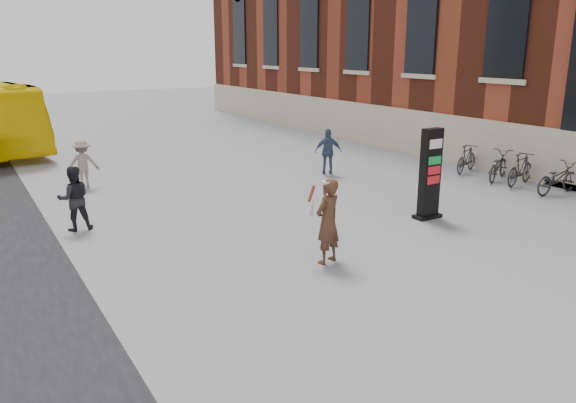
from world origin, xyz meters
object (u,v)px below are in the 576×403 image
info_pylon (430,174)px  bike_6 (498,165)px  woman (327,220)px  bike_5 (520,169)px  bike_7 (466,159)px  pedestrian_b (83,164)px  pedestrian_c (328,152)px  bike_4 (557,178)px  pedestrian_a (74,198)px

info_pylon → bike_6: bearing=20.5°
info_pylon → woman: info_pylon is taller
bike_5 → bike_7: 2.21m
woman → pedestrian_b: size_ratio=1.17×
pedestrian_b → bike_6: bearing=162.7°
pedestrian_c → pedestrian_b: bearing=12.9°
bike_4 → bike_6: (0.00, 2.16, 0.00)m
info_pylon → bike_4: (5.10, -0.17, -0.68)m
pedestrian_a → bike_7: 13.07m
info_pylon → bike_7: info_pylon is taller
info_pylon → bike_4: size_ratio=1.27×
bike_6 → pedestrian_a: bearing=58.7°
bike_5 → bike_6: size_ratio=0.94×
woman → pedestrian_c: 8.31m
bike_6 → bike_4: bearing=155.8°
pedestrian_a → bike_5: (13.06, -2.49, -0.26)m
pedestrian_b → pedestrian_a: bearing=85.3°
bike_4 → bike_6: size_ratio=0.99×
pedestrian_a → bike_6: 13.17m
pedestrian_c → bike_4: pedestrian_c is taller
pedestrian_a → bike_6: size_ratio=0.85×
info_pylon → pedestrian_b: (-6.88, 7.98, -0.40)m
bike_4 → bike_5: size_ratio=1.06×
pedestrian_c → bike_5: (4.33, -4.46, -0.27)m
bike_5 → bike_6: bearing=-13.6°
info_pylon → pedestrian_c: info_pylon is taller
pedestrian_a → bike_6: pedestrian_a is taller
woman → bike_6: (9.10, 3.21, -0.42)m
pedestrian_a → bike_6: bearing=176.8°
woman → bike_5: (9.10, 2.34, -0.38)m
woman → pedestrian_b: 9.64m
pedestrian_c → bike_4: bearing=157.2°
bike_5 → bike_7: (0.00, 2.21, -0.03)m
pedestrian_c → bike_6: pedestrian_c is taller
woman → pedestrian_b: woman is taller
info_pylon → woman: bearing=-163.9°
info_pylon → bike_5: (5.10, 1.13, -0.64)m
bike_6 → bike_7: 1.34m
pedestrian_a → bike_4: bearing=167.8°
woman → bike_5: bearing=177.0°
info_pylon → bike_7: (5.10, 3.34, -0.67)m
bike_4 → bike_5: bike_5 is taller
pedestrian_a → bike_6: (13.06, -1.63, -0.30)m
pedestrian_b → bike_4: bearing=155.0°
pedestrian_b → pedestrian_c: 8.02m
pedestrian_b → bike_4: (11.99, -8.15, -0.27)m
woman → pedestrian_c: bearing=-142.5°
bike_5 → bike_4: bearing=166.4°
bike_7 → bike_6: bearing=159.0°
pedestrian_a → info_pylon: bearing=159.5°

